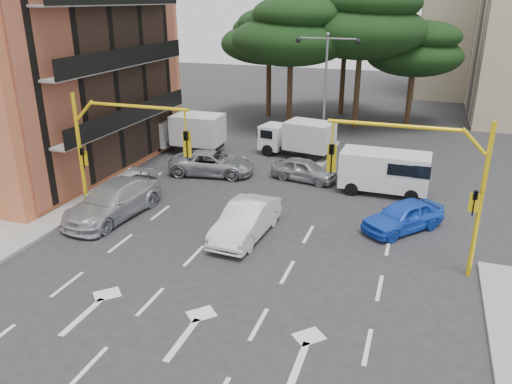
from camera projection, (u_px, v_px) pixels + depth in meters
ground at (239, 264)px, 19.91m from camera, size 120.00×120.00×0.00m
median_strip at (322, 153)px, 34.00m from camera, size 1.40×6.00×0.15m
apartment_orange at (5, 53)px, 29.90m from camera, size 15.19×16.15×13.70m
apartment_beige_far at (504, 14)px, 51.78m from camera, size 16.20×12.15×16.70m
pine_left_near at (292, 31)px, 37.71m from camera, size 9.15×9.15×10.23m
pine_center at (363, 21)px, 37.71m from camera, size 9.98×9.98×11.16m
pine_left_far at (270, 36)px, 42.39m from camera, size 8.32×8.32×9.30m
pine_right at (416, 49)px, 39.02m from camera, size 7.49×7.49×8.37m
pine_back at (346, 27)px, 42.98m from camera, size 9.15×9.15×10.23m
signal_mast_right at (431, 175)px, 18.21m from camera, size 5.79×0.37×6.00m
signal_mast_left at (112, 142)px, 22.32m from camera, size 5.79×0.37×6.00m
street_lamp_center at (326, 73)px, 32.06m from camera, size 4.16×0.36×7.77m
car_white_hatch at (246, 220)px, 21.94m from camera, size 1.94×4.83×1.56m
car_blue_compact at (403, 216)px, 22.59m from camera, size 3.90×4.16×1.39m
car_silver_wagon at (113, 201)px, 23.97m from camera, size 2.88×5.88×1.65m
car_silver_cross_a at (212, 163)px, 29.81m from camera, size 5.32×3.05×1.40m
car_silver_cross_b at (304, 170)px, 28.82m from camera, size 4.06×2.18×1.31m
van_white at (384, 172)px, 26.81m from camera, size 4.66×2.16×2.32m
box_truck_a at (185, 133)px, 33.96m from camera, size 5.47×2.40×2.66m
box_truck_b at (297, 139)px, 33.03m from camera, size 5.27×2.95×2.45m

